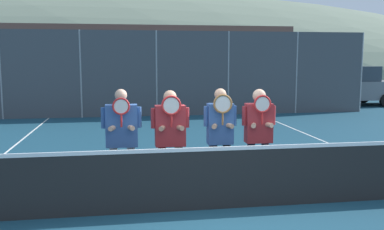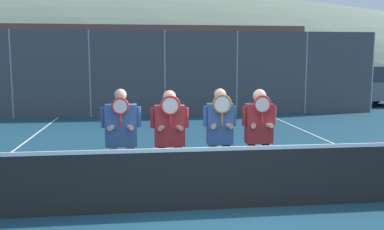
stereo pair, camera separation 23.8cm
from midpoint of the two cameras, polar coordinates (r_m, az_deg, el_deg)
The scene contains 14 objects.
ground_plane at distance 6.52m, azimuth 3.40°, elevation -12.47°, with size 120.00×120.00×0.00m, color navy.
hill_distant at distance 65.81m, azimuth -6.16°, elevation 5.59°, with size 114.46×63.59×22.26m.
clubhouse_building at distance 25.25m, azimuth -7.13°, elevation 6.99°, with size 18.08×5.50×3.95m.
fence_back at distance 16.60m, azimuth -3.22°, elevation 5.53°, with size 17.13×0.06×3.29m.
tennis_net at distance 6.37m, azimuth 3.43°, elevation -8.34°, with size 10.93×0.09×1.04m.
court_line_right_sideline at distance 10.65m, azimuth 22.39°, elevation -5.09°, with size 0.05×16.00×0.01m, color white.
player_leftmost at distance 6.87m, azimuth -8.43°, elevation -2.55°, with size 0.63×0.34×1.76m.
player_center_left at distance 6.88m, azimuth -2.00°, elevation -2.45°, with size 0.62×0.34×1.73m.
player_center_right at distance 6.99m, azimuth 4.71°, elevation -2.41°, with size 0.55×0.34×1.75m.
player_rightmost at distance 7.23m, azimuth 9.85°, elevation -2.11°, with size 0.58×0.34×1.73m.
car_far_left at distance 19.26m, azimuth -19.53°, elevation 3.31°, with size 4.46×1.92×1.87m.
car_left_of_center at distance 18.78m, azimuth -5.26°, elevation 3.55°, with size 4.17×1.99×1.82m.
car_center at distance 19.86m, azimuth 8.82°, elevation 3.51°, with size 4.64×1.96×1.65m.
car_right_of_center at distance 21.64m, azimuth 21.66°, elevation 3.63°, with size 4.41×2.05×1.86m.
Camera 2 is at (-1.02, -6.04, 2.23)m, focal length 40.00 mm.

